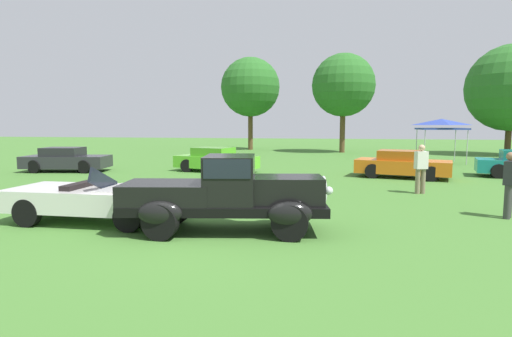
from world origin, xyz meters
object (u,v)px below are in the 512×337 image
object	(u,v)px
show_car_orange	(402,164)
canopy_tent_left_field	(441,124)
neighbor_convertible	(99,198)
spectator_near_truck	(509,183)
show_car_charcoal	(66,160)
show_car_lime	(215,160)
spectator_between_cars	(421,167)
feature_pickup_truck	(226,193)

from	to	relation	value
show_car_orange	canopy_tent_left_field	bearing A→B (deg)	65.78
neighbor_convertible	spectator_near_truck	xyz separation A→B (m)	(10.02, 2.17, 0.34)
show_car_charcoal	show_car_lime	size ratio (longest dim) A/B	0.97
show_car_charcoal	spectator_near_truck	bearing A→B (deg)	-22.59
show_car_charcoal	spectator_between_cars	bearing A→B (deg)	-13.22
show_car_charcoal	spectator_between_cars	xyz separation A→B (m)	(16.21, -3.81, 0.31)
neighbor_convertible	show_car_charcoal	bearing A→B (deg)	128.59
canopy_tent_left_field	neighbor_convertible	bearing A→B (deg)	-124.48
neighbor_convertible	show_car_charcoal	world-z (taller)	neighbor_convertible
feature_pickup_truck	spectator_near_truck	size ratio (longest dim) A/B	2.77
spectator_near_truck	show_car_orange	bearing A→B (deg)	99.43
show_car_charcoal	neighbor_convertible	bearing A→B (deg)	-51.41
neighbor_convertible	show_car_orange	distance (m)	13.25
feature_pickup_truck	spectator_near_truck	world-z (taller)	feature_pickup_truck
show_car_lime	show_car_orange	bearing A→B (deg)	-4.99
feature_pickup_truck	spectator_between_cars	size ratio (longest dim) A/B	2.77
feature_pickup_truck	show_car_orange	world-z (taller)	feature_pickup_truck
feature_pickup_truck	spectator_near_truck	bearing A→B (deg)	20.53
neighbor_convertible	show_car_lime	size ratio (longest dim) A/B	0.95
feature_pickup_truck	neighbor_convertible	size ratio (longest dim) A/B	1.12
show_car_charcoal	spectator_near_truck	xyz separation A→B (m)	(17.60, -7.32, 0.31)
show_car_orange	canopy_tent_left_field	world-z (taller)	canopy_tent_left_field
spectator_near_truck	show_car_charcoal	bearing A→B (deg)	157.41
show_car_charcoal	show_car_orange	size ratio (longest dim) A/B	1.00
spectator_between_cars	show_car_orange	bearing A→B (deg)	88.73
show_car_lime	canopy_tent_left_field	world-z (taller)	canopy_tent_left_field
neighbor_convertible	canopy_tent_left_field	world-z (taller)	canopy_tent_left_field
neighbor_convertible	spectator_near_truck	size ratio (longest dim) A/B	2.48
spectator_between_cars	show_car_lime	bearing A→B (deg)	149.93
feature_pickup_truck	canopy_tent_left_field	distance (m)	20.39
show_car_orange	canopy_tent_left_field	size ratio (longest dim) A/B	1.59
spectator_near_truck	feature_pickup_truck	bearing A→B (deg)	-159.47
feature_pickup_truck	spectator_between_cars	xyz separation A→B (m)	(5.33, 6.03, 0.05)
show_car_orange	neighbor_convertible	bearing A→B (deg)	-131.18
feature_pickup_truck	canopy_tent_left_field	bearing A→B (deg)	63.76
neighbor_convertible	show_car_lime	xyz separation A→B (m)	(-0.11, 10.75, 0.02)
show_car_lime	spectator_between_cars	world-z (taller)	spectator_between_cars
show_car_lime	canopy_tent_left_field	distance (m)	14.42
neighbor_convertible	canopy_tent_left_field	distance (m)	21.78
show_car_charcoal	spectator_near_truck	distance (m)	19.06
show_car_orange	canopy_tent_left_field	xyz separation A→B (m)	(3.56, 7.92, 1.82)
show_car_lime	show_car_orange	world-z (taller)	same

